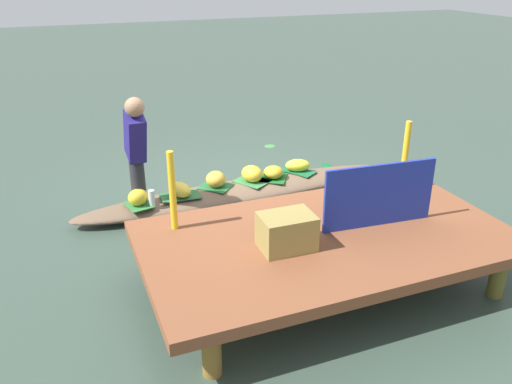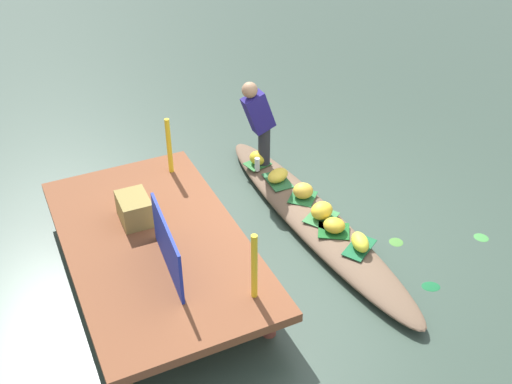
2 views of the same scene
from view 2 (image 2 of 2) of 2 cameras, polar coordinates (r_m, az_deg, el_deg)
canal_water at (r=7.43m, az=5.33°, el=-3.14°), size 40.00×40.00×0.00m
dock_platform at (r=6.52m, az=-9.50°, el=-4.90°), size 3.20×1.80×0.49m
vendor_boat at (r=7.37m, az=5.37°, el=-2.55°), size 4.09×0.79×0.19m
leaf_mat_0 at (r=7.84m, az=2.06°, el=1.07°), size 0.46×0.28×0.01m
banana_bunch_0 at (r=7.80m, az=2.07°, el=1.57°), size 0.31×0.37×0.16m
leaf_mat_1 at (r=7.05m, az=7.32°, el=-3.62°), size 0.45×0.47×0.01m
banana_bunch_1 at (r=7.01m, az=7.37°, el=-3.13°), size 0.35×0.34×0.15m
leaf_mat_2 at (r=7.56m, az=4.41°, el=-0.48°), size 0.46×0.46×0.01m
banana_bunch_2 at (r=7.50m, az=4.45°, el=0.11°), size 0.30×0.31×0.19m
leaf_mat_3 at (r=6.86m, az=9.70°, el=-5.15°), size 0.43×0.50×0.01m
banana_bunch_3 at (r=6.81m, az=9.76°, el=-4.65°), size 0.36×0.26×0.16m
leaf_mat_4 at (r=8.19m, az=0.14°, el=2.66°), size 0.31×0.36×0.01m
banana_bunch_4 at (r=8.14m, az=0.14°, el=3.22°), size 0.29×0.27×0.19m
leaf_mat_5 at (r=7.24m, az=6.15°, el=-2.38°), size 0.47×0.50×0.01m
banana_bunch_5 at (r=7.18m, az=6.20°, el=-1.75°), size 0.32×0.34×0.20m
vendor_person at (r=7.82m, az=0.26°, el=6.87°), size 0.20×0.45×1.23m
water_bottle at (r=8.01m, az=0.11°, el=2.62°), size 0.07×0.07×0.19m
market_banner at (r=5.92m, az=-8.36°, el=-5.07°), size 1.05×0.11×0.58m
railing_post_west at (r=5.53m, az=-0.16°, el=-7.04°), size 0.06×0.06×0.72m
railing_post_east at (r=7.37m, az=-8.17°, el=4.31°), size 0.06×0.06×0.72m
produce_crate at (r=6.71m, az=-11.37°, el=-1.56°), size 0.45×0.33×0.30m
drifting_plant_0 at (r=7.69m, az=20.42°, el=-4.02°), size 0.23×0.23×0.01m
drifting_plant_1 at (r=6.84m, az=16.13°, el=-8.52°), size 0.22×0.25×0.01m
drifting_plant_2 at (r=7.33m, az=13.04°, el=-4.60°), size 0.23×0.23×0.01m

